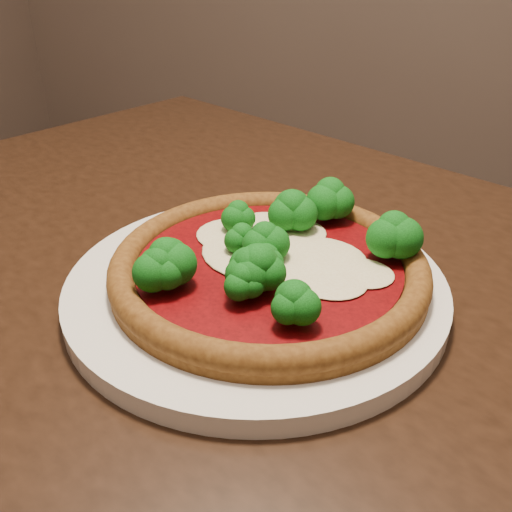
% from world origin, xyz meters
% --- Properties ---
extents(dining_table, '(1.28, 1.09, 0.75)m').
position_xyz_m(dining_table, '(0.14, -0.10, 0.64)').
color(dining_table, black).
rests_on(dining_table, floor).
extents(plate, '(0.33, 0.33, 0.02)m').
position_xyz_m(plate, '(0.17, -0.13, 0.76)').
color(plate, white).
rests_on(plate, dining_table).
extents(pizza, '(0.28, 0.28, 0.06)m').
position_xyz_m(pizza, '(0.18, -0.12, 0.79)').
color(pizza, brown).
rests_on(pizza, plate).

